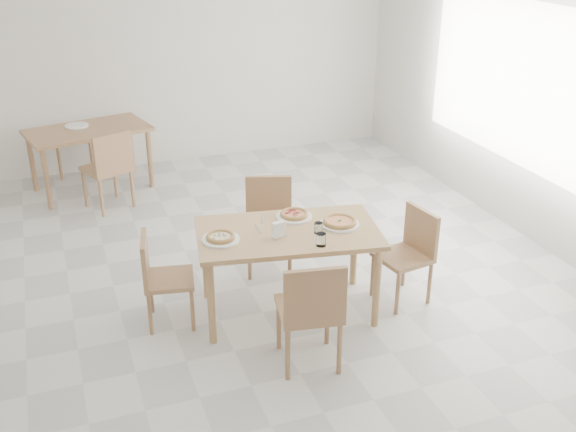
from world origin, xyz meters
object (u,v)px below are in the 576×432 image
object	(u,v)px
pizza_mushroom	(221,237)
napkin_holder	(279,230)
plate_mushroom	(221,240)
main_table	(288,240)
chair_back_s	(109,165)
pizza_margherita	(340,222)
chair_east	(410,249)
pizza_pepperoni	(294,214)
chair_back_n	(70,131)
second_table	(88,136)
plate_empty	(77,126)
plate_pepperoni	(294,217)
chair_north	(269,217)
tumbler_b	(321,240)
chair_west	(159,274)
plate_margherita	(340,224)
tumbler_a	(318,228)
chair_south	(311,308)

from	to	relation	value
pizza_mushroom	napkin_holder	xyz separation A→B (m)	(0.44, -0.11, 0.03)
plate_mushroom	napkin_holder	xyz separation A→B (m)	(0.44, -0.11, 0.06)
main_table	chair_back_s	size ratio (longest dim) A/B	1.74
pizza_margherita	chair_east	bearing A→B (deg)	-9.37
pizza_pepperoni	chair_back_n	world-z (taller)	chair_back_n
pizza_margherita	second_table	xyz separation A→B (m)	(-1.69, 3.38, -0.13)
main_table	plate_mushroom	xyz separation A→B (m)	(-0.55, 0.02, 0.10)
chair_back_s	plate_empty	world-z (taller)	chair_back_s
chair_east	plate_pepperoni	bearing A→B (deg)	-121.42
chair_back_s	chair_north	bearing A→B (deg)	101.01
pizza_mushroom	pizza_pepperoni	distance (m)	0.71
pizza_margherita	chair_back_n	xyz separation A→B (m)	(-1.86, 4.10, -0.25)
plate_empty	chair_back_s	bearing A→B (deg)	-72.82
tumbler_b	plate_empty	distance (m)	4.09
plate_mushroom	chair_back_s	xyz separation A→B (m)	(-0.56, 2.63, -0.23)
plate_pepperoni	plate_mushroom	bearing A→B (deg)	-163.68
plate_pepperoni	chair_back_n	size ratio (longest dim) A/B	0.33
chair_north	chair_back_s	xyz separation A→B (m)	(-1.22, 1.84, 0.03)
chair_west	pizza_mushroom	world-z (taller)	pizza_mushroom
napkin_holder	chair_back_n	world-z (taller)	chair_back_n
chair_north	plate_empty	distance (m)	3.06
chair_east	napkin_holder	size ratio (longest dim) A/B	6.04
main_table	second_table	distance (m)	3.57
main_table	pizza_mushroom	distance (m)	0.56
pizza_mushroom	plate_empty	world-z (taller)	pizza_mushroom
chair_west	pizza_pepperoni	xyz separation A→B (m)	(1.15, 0.02, 0.33)
plate_empty	napkin_holder	bearing A→B (deg)	-70.55
plate_mushroom	pizza_pepperoni	xyz separation A→B (m)	(0.68, 0.20, 0.02)
plate_margherita	napkin_holder	world-z (taller)	napkin_holder
chair_west	tumbler_a	distance (m)	1.31
pizza_margherita	plate_empty	world-z (taller)	pizza_margherita
main_table	chair_south	distance (m)	0.80
pizza_margherita	pizza_mushroom	xyz separation A→B (m)	(-0.98, 0.06, 0.00)
chair_south	plate_pepperoni	size ratio (longest dim) A/B	2.97
second_table	tumbler_a	bearing A→B (deg)	-79.93
chair_west	second_table	bearing A→B (deg)	15.05
chair_south	tumbler_a	size ratio (longest dim) A/B	10.06
pizza_pepperoni	chair_back_s	size ratio (longest dim) A/B	0.30
tumbler_a	tumbler_b	size ratio (longest dim) A/B	0.88
chair_east	chair_back_n	size ratio (longest dim) A/B	0.89
chair_north	napkin_holder	world-z (taller)	napkin_holder
chair_west	second_table	size ratio (longest dim) A/B	0.52
chair_south	chair_north	size ratio (longest dim) A/B	1.04
chair_north	pizza_mushroom	world-z (taller)	chair_north
chair_north	pizza_pepperoni	world-z (taller)	chair_north
pizza_margherita	chair_back_s	xyz separation A→B (m)	(-1.54, 2.69, -0.26)
chair_south	plate_margherita	world-z (taller)	chair_south
plate_mushroom	chair_west	bearing A→B (deg)	159.28
napkin_holder	plate_empty	world-z (taller)	napkin_holder
chair_north	chair_west	xyz separation A→B (m)	(-1.13, -0.62, -0.05)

